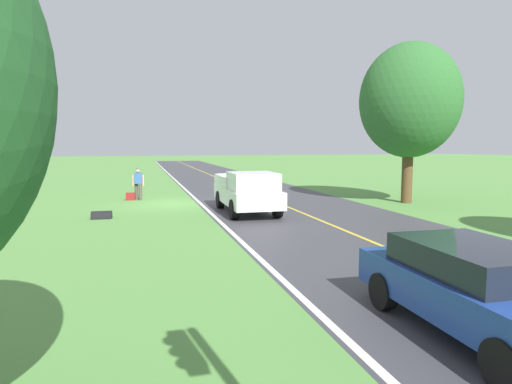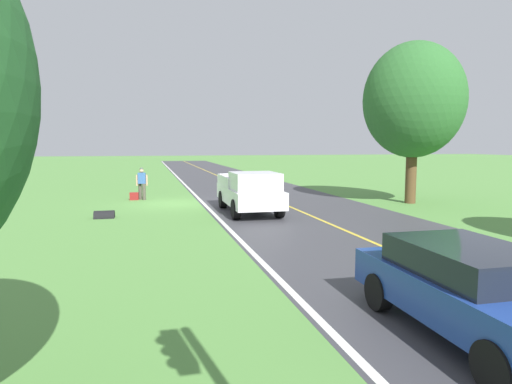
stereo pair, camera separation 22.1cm
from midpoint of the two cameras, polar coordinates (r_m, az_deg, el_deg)
The scene contains 10 objects.
ground_plane at distance 22.76m, azimuth -10.88°, elevation -1.49°, with size 200.00×200.00×0.00m, color #568E42.
road_surface at distance 23.69m, azimuth 1.80°, elevation -1.08°, with size 8.09×120.00×0.00m, color #3D3D42.
lane_edge_line at distance 22.89m, azimuth -7.51°, elevation -1.38°, with size 0.16×117.60×0.00m, color silver.
lane_centre_line at distance 23.69m, azimuth 1.80°, elevation -1.08°, with size 0.14×117.60×0.00m, color gold.
hitchhiker_walking at distance 24.66m, azimuth -15.14°, elevation 1.27°, with size 0.62×0.52×1.75m.
suitcase_carried at distance 24.68m, azimuth -16.08°, elevation -0.56°, with size 0.20×0.46×0.41m, color maroon.
pickup_truck_passing at distance 19.19m, azimuth -1.38°, elevation 0.13°, with size 2.14×5.42×1.82m.
tree_far_side_near at distance 23.89m, azimuth 18.88°, elevation 11.02°, with size 4.97×4.97×8.02m.
sedan_ahead_same_lane at distance 7.78m, azimuth 25.95°, elevation -11.00°, with size 1.96×4.42×1.41m.
drainage_culvert at distance 19.04m, azimuth -19.51°, elevation -3.21°, with size 0.60×0.60×0.80m, color black.
Camera 1 is at (1.65, 22.48, 2.96)m, focal length 31.15 mm.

